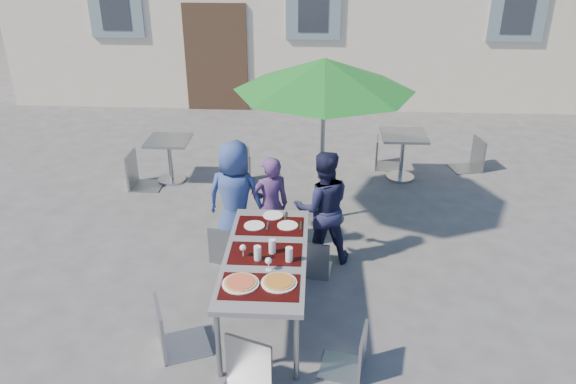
# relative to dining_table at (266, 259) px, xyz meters

# --- Properties ---
(ground) EXTENTS (90.00, 90.00, 0.00)m
(ground) POSITION_rel_dining_table_xyz_m (0.34, -0.49, -0.70)
(ground) COLOR #454547
(ground) RESTS_ON ground
(dining_table) EXTENTS (0.80, 1.85, 0.76)m
(dining_table) POSITION_rel_dining_table_xyz_m (0.00, 0.00, 0.00)
(dining_table) COLOR #4D4C52
(dining_table) RESTS_ON ground
(pizza_near_left) EXTENTS (0.33, 0.33, 0.03)m
(pizza_near_left) POSITION_rel_dining_table_xyz_m (-0.18, -0.52, 0.07)
(pizza_near_left) COLOR white
(pizza_near_left) RESTS_ON dining_table
(pizza_near_right) EXTENTS (0.32, 0.32, 0.03)m
(pizza_near_right) POSITION_rel_dining_table_xyz_m (0.17, -0.49, 0.07)
(pizza_near_right) COLOR white
(pizza_near_right) RESTS_ON dining_table
(glassware) EXTENTS (0.51, 0.36, 0.15)m
(glassware) POSITION_rel_dining_table_xyz_m (0.05, -0.09, 0.13)
(glassware) COLOR silver
(glassware) RESTS_ON dining_table
(place_settings) EXTENTS (0.61, 0.46, 0.01)m
(place_settings) POSITION_rel_dining_table_xyz_m (0.01, 0.62, 0.06)
(place_settings) COLOR white
(place_settings) RESTS_ON dining_table
(child_0) EXTENTS (0.77, 0.58, 1.43)m
(child_0) POSITION_rel_dining_table_xyz_m (-0.47, 1.26, 0.02)
(child_0) COLOR #2F4583
(child_0) RESTS_ON ground
(child_1) EXTENTS (0.53, 0.44, 1.25)m
(child_1) POSITION_rel_dining_table_xyz_m (-0.06, 1.26, -0.07)
(child_1) COLOR #523368
(child_1) RESTS_ON ground
(child_2) EXTENTS (0.73, 0.49, 1.39)m
(child_2) POSITION_rel_dining_table_xyz_m (0.56, 1.12, -0.00)
(child_2) COLOR #1B1D3B
(child_2) RESTS_ON ground
(chair_0) EXTENTS (0.48, 0.49, 0.89)m
(chair_0) POSITION_rel_dining_table_xyz_m (-0.56, 1.01, -0.18)
(chair_0) COLOR gray
(chair_0) RESTS_ON ground
(chair_1) EXTENTS (0.55, 0.55, 1.03)m
(chair_1) POSITION_rel_dining_table_xyz_m (0.10, 0.85, -0.09)
(chair_1) COLOR gray
(chair_1) RESTS_ON ground
(chair_2) EXTENTS (0.43, 0.44, 0.88)m
(chair_2) POSITION_rel_dining_table_xyz_m (0.46, 0.78, -0.19)
(chair_2) COLOR gray
(chair_2) RESTS_ON ground
(chair_3) EXTENTS (0.58, 0.58, 1.00)m
(chair_3) POSITION_rel_dining_table_xyz_m (-0.84, -0.54, -0.11)
(chair_3) COLOR #90939B
(chair_3) RESTS_ON ground
(chair_4) EXTENTS (0.46, 0.45, 0.86)m
(chair_4) POSITION_rel_dining_table_xyz_m (0.83, -0.73, -0.20)
(chair_4) COLOR #90959B
(chair_4) RESTS_ON ground
(chair_5) EXTENTS (0.57, 0.57, 0.99)m
(chair_5) POSITION_rel_dining_table_xyz_m (-0.10, -1.08, -0.11)
(chair_5) COLOR gray
(chair_5) RESTS_ON ground
(patio_umbrella) EXTENTS (2.24, 2.24, 2.20)m
(patio_umbrella) POSITION_rel_dining_table_xyz_m (0.55, 2.11, 1.28)
(patio_umbrella) COLOR #AEB1B6
(patio_umbrella) RESTS_ON ground
(cafe_table_0) EXTENTS (0.64, 0.64, 0.69)m
(cafe_table_0) POSITION_rel_dining_table_xyz_m (-1.78, 3.26, -0.25)
(cafe_table_0) COLOR #AEB1B6
(cafe_table_0) RESTS_ON ground
(bg_chair_l_0) EXTENTS (0.46, 0.46, 1.02)m
(bg_chair_l_0) POSITION_rel_dining_table_xyz_m (-2.21, 3.02, -0.09)
(bg_chair_l_0) COLOR gray
(bg_chair_l_0) RESTS_ON ground
(bg_chair_r_0) EXTENTS (0.53, 0.53, 1.02)m
(bg_chair_r_0) POSITION_rel_dining_table_xyz_m (-0.66, 3.20, -0.10)
(bg_chair_r_0) COLOR gray
(bg_chair_r_0) RESTS_ON ground
(cafe_table_1) EXTENTS (0.69, 0.69, 0.74)m
(cafe_table_1) POSITION_rel_dining_table_xyz_m (1.80, 3.54, -0.20)
(cafe_table_1) COLOR #AEB1B6
(cafe_table_1) RESTS_ON ground
(bg_chair_l_1) EXTENTS (0.46, 0.46, 0.94)m
(bg_chair_l_1) POSITION_rel_dining_table_xyz_m (1.56, 4.00, -0.15)
(bg_chair_l_1) COLOR gray
(bg_chair_l_1) RESTS_ON ground
(bg_chair_r_1) EXTENTS (0.51, 0.51, 0.97)m
(bg_chair_r_1) POSITION_rel_dining_table_xyz_m (3.01, 3.99, -0.13)
(bg_chair_r_1) COLOR gray
(bg_chair_r_1) RESTS_ON ground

